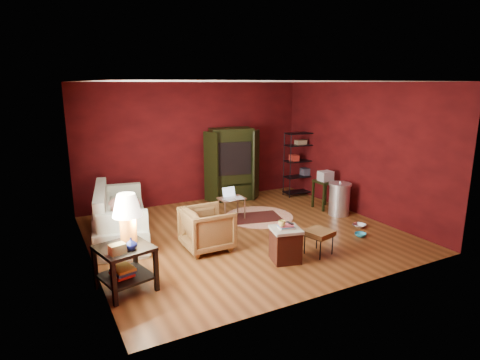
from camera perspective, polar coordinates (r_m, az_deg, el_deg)
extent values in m
cube|color=brown|center=(7.67, 0.70, -7.67)|extent=(5.50, 5.00, 0.02)
cube|color=white|center=(7.15, 0.77, 13.90)|extent=(5.50, 5.00, 0.02)
cube|color=#4B0A0B|center=(9.53, -6.52, 5.22)|extent=(5.50, 0.02, 2.80)
cube|color=#4B0A0B|center=(5.27, 13.89, -1.88)|extent=(5.50, 0.02, 2.80)
cube|color=#4B0A0B|center=(6.46, -21.31, 0.41)|extent=(0.02, 5.00, 2.80)
cube|color=#4B0A0B|center=(8.92, 16.56, 4.17)|extent=(0.02, 5.00, 2.80)
cube|color=white|center=(5.45, -19.89, 0.38)|extent=(0.02, 1.20, 1.40)
imported|color=#AAAE96|center=(7.68, -16.76, -4.64)|extent=(1.06, 2.36, 0.89)
imported|color=black|center=(6.88, -4.70, -6.63)|extent=(0.73, 0.78, 0.80)
imported|color=silver|center=(8.28, 16.65, -5.61)|extent=(0.26, 0.16, 0.26)
imported|color=#2AA4C4|center=(7.81, 16.79, -6.97)|extent=(0.22, 0.10, 0.21)
imported|color=#0B0F38|center=(5.52, -15.22, -8.79)|extent=(0.22, 0.22, 0.16)
imported|color=#E3DB6F|center=(6.27, 5.99, -6.07)|extent=(0.12, 0.10, 0.11)
cube|color=black|center=(5.68, -16.17, -9.29)|extent=(0.81, 0.81, 0.04)
cube|color=black|center=(5.85, -15.90, -13.01)|extent=(0.75, 0.75, 0.03)
cube|color=black|center=(5.45, -17.47, -13.90)|extent=(0.07, 0.07, 0.62)
cube|color=black|center=(5.68, -11.84, -12.35)|extent=(0.07, 0.07, 0.62)
cube|color=black|center=(5.95, -19.91, -11.66)|extent=(0.07, 0.07, 0.62)
cube|color=black|center=(6.17, -14.67, -10.37)|extent=(0.07, 0.07, 0.62)
cylinder|color=orange|center=(5.75, -15.59, -6.71)|extent=(0.27, 0.27, 0.38)
cone|color=#F2E5C6|center=(5.65, -15.81, -3.43)|extent=(0.48, 0.48, 0.31)
cube|color=#938950|center=(5.45, -17.06, -9.37)|extent=(0.23, 0.18, 0.13)
cube|color=#D53F35|center=(5.81, -16.44, -12.70)|extent=(0.31, 0.36, 0.03)
cube|color=#357BD5|center=(5.80, -16.36, -12.33)|extent=(0.31, 0.36, 0.03)
cube|color=#F0DF50|center=(5.79, -16.29, -11.96)|extent=(0.31, 0.36, 0.03)
cube|color=#AAAE96|center=(7.72, -16.34, -5.82)|extent=(1.13, 2.01, 0.40)
cube|color=#AAAE96|center=(7.64, -19.09, -4.09)|extent=(0.53, 1.89, 0.80)
cube|color=#AAAE96|center=(6.75, -16.30, -6.64)|extent=(0.82, 0.32, 0.55)
cube|color=#AAAE96|center=(8.56, -16.57, -2.40)|extent=(0.82, 0.32, 0.55)
ellipsoid|color=red|center=(7.10, -16.02, -4.78)|extent=(0.60, 0.60, 0.28)
ellipsoid|color=red|center=(7.62, -16.14, -3.39)|extent=(0.67, 0.67, 0.32)
ellipsoid|color=#AAAE96|center=(8.11, -16.21, -2.67)|extent=(0.56, 0.56, 0.26)
cube|color=#411A0F|center=(6.50, 6.47, -9.30)|extent=(0.51, 0.51, 0.50)
cube|color=#AAAE96|center=(6.40, 6.54, -7.02)|extent=(0.54, 0.54, 0.05)
cube|color=beige|center=(6.39, 6.54, -6.74)|extent=(0.28, 0.24, 0.02)
cube|color=teal|center=(6.38, 6.55, -6.57)|extent=(0.26, 0.21, 0.02)
cube|color=#CA4B5C|center=(6.37, 6.55, -6.40)|extent=(0.27, 0.24, 0.02)
cube|color=black|center=(6.42, 7.10, -6.09)|extent=(0.06, 0.15, 0.02)
cube|color=black|center=(6.78, 11.18, -7.38)|extent=(0.49, 0.49, 0.08)
cube|color=black|center=(6.80, 11.16, -7.78)|extent=(0.44, 0.44, 0.02)
cylinder|color=black|center=(6.65, 11.35, -9.75)|extent=(0.02, 0.02, 0.33)
cylinder|color=black|center=(6.89, 13.01, -8.98)|extent=(0.02, 0.02, 0.33)
cylinder|color=black|center=(6.83, 9.17, -9.01)|extent=(0.02, 0.02, 0.33)
cylinder|color=black|center=(7.06, 10.86, -8.29)|extent=(0.02, 0.02, 0.33)
cylinder|color=beige|center=(8.58, 2.68, -5.23)|extent=(1.63, 1.63, 0.01)
cube|color=#4E1915|center=(8.51, 2.15, -5.33)|extent=(1.19, 0.92, 0.01)
cube|color=brown|center=(8.34, -1.20, -2.64)|extent=(0.54, 0.39, 0.03)
cylinder|color=brown|center=(8.17, -2.10, -4.61)|extent=(0.03, 0.03, 0.44)
cylinder|color=brown|center=(8.39, 0.68, -4.12)|extent=(0.03, 0.03, 0.44)
cylinder|color=brown|center=(8.43, -3.06, -4.05)|extent=(0.03, 0.03, 0.44)
cylinder|color=brown|center=(8.63, -0.34, -3.60)|extent=(0.03, 0.03, 0.44)
cube|color=silver|center=(8.35, -1.29, -2.47)|extent=(0.29, 0.20, 0.01)
cube|color=silver|center=(8.41, -1.61, -1.66)|extent=(0.28, 0.07, 0.19)
cube|color=beige|center=(8.21, -1.55, -2.79)|extent=(0.24, 0.30, 0.00)
cube|color=beige|center=(8.32, -0.19, -2.56)|extent=(0.22, 0.29, 0.00)
cube|color=black|center=(9.69, -1.30, 2.28)|extent=(1.09, 0.73, 1.74)
cube|color=black|center=(9.57, -1.15, 3.25)|extent=(0.89, 0.56, 0.78)
cube|color=black|center=(9.32, -4.13, 1.78)|extent=(0.21, 0.40, 1.65)
cube|color=black|center=(9.62, 2.28, 2.17)|extent=(0.33, 0.32, 1.65)
cube|color=#2D3032|center=(9.63, -1.22, 2.76)|extent=(0.64, 0.56, 0.48)
cube|color=black|center=(9.41, -0.84, 2.50)|extent=(0.45, 0.10, 0.37)
cube|color=black|center=(9.75, -1.21, -0.42)|extent=(0.90, 0.61, 0.05)
cylinder|color=black|center=(9.84, 7.18, 1.90)|extent=(0.02, 0.02, 1.59)
cylinder|color=black|center=(10.24, 10.76, 2.22)|extent=(0.02, 0.02, 1.59)
cylinder|color=black|center=(10.11, 6.25, 2.24)|extent=(0.02, 0.02, 1.59)
cylinder|color=black|center=(10.50, 9.78, 2.54)|extent=(0.02, 0.02, 1.59)
cube|color=black|center=(10.33, 8.38, -1.62)|extent=(0.80, 0.39, 0.02)
cube|color=black|center=(10.23, 8.46, 0.53)|extent=(0.80, 0.39, 0.02)
cube|color=black|center=(10.15, 8.54, 2.72)|extent=(0.80, 0.39, 0.02)
cube|color=black|center=(10.08, 8.61, 4.95)|extent=(0.80, 0.39, 0.02)
cube|color=black|center=(10.05, 8.67, 6.60)|extent=(0.80, 0.39, 0.02)
cube|color=maroon|center=(10.04, 7.70, 3.15)|extent=(0.19, 0.23, 0.14)
cube|color=#33323F|center=(10.30, 9.31, 1.19)|extent=(0.24, 0.24, 0.18)
cube|color=#7F694C|center=(10.07, 8.63, 5.35)|extent=(0.28, 0.20, 0.11)
cube|color=black|center=(9.21, 12.04, -0.21)|extent=(0.44, 0.44, 0.04)
cube|color=black|center=(9.04, 11.82, -2.50)|extent=(0.04, 0.04, 0.62)
cube|color=black|center=(9.28, 13.53, -2.18)|extent=(0.04, 0.04, 0.62)
cube|color=black|center=(9.31, 10.36, -1.97)|extent=(0.04, 0.04, 0.62)
cube|color=black|center=(9.54, 12.06, -1.67)|extent=(0.04, 0.04, 0.62)
cube|color=silver|center=(9.18, 12.08, 0.57)|extent=(0.31, 0.24, 0.21)
cylinder|color=white|center=(8.88, 13.94, -2.79)|extent=(0.52, 0.52, 0.66)
cylinder|color=white|center=(8.79, 14.06, -0.59)|extent=(0.57, 0.57, 0.04)
sphere|color=white|center=(8.78, 14.08, -0.32)|extent=(0.08, 0.08, 0.07)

